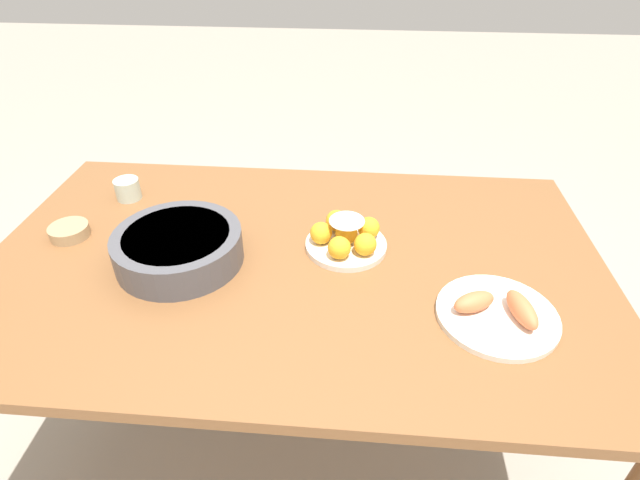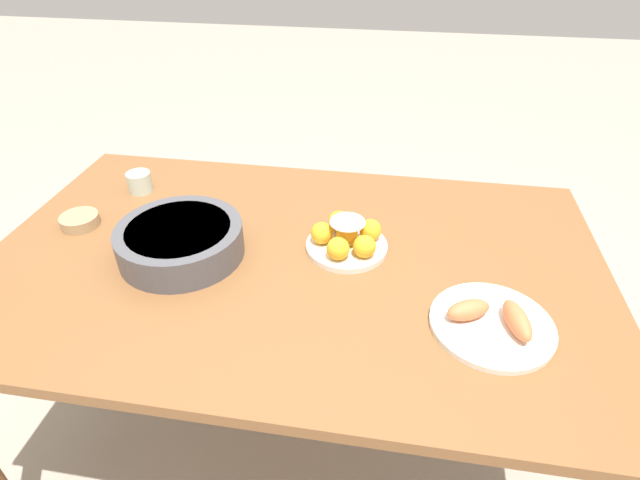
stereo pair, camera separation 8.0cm
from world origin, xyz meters
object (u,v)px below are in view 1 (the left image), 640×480
Objects in this scene: serving_bowl at (178,246)px; seafood_platter at (498,312)px; dining_table at (294,283)px; cup_near at (128,189)px; cake_plate at (346,237)px; sauce_bowl at (69,231)px.

seafood_platter is (-0.76, 0.14, -0.03)m from serving_bowl.
cup_near reaches higher than dining_table.
cup_near is at bearing -16.85° from cake_plate.
seafood_platter reaches higher than dining_table.
cup_near reaches higher than sauce_bowl.
dining_table is at bearing -172.68° from serving_bowl.
dining_table is at bearing 21.94° from cake_plate.
cake_plate is at bearing 163.15° from cup_near.
seafood_platter is (-1.09, 0.22, -0.00)m from sauce_bowl.
serving_bowl reaches higher than cup_near.
serving_bowl is (0.41, 0.09, 0.01)m from cake_plate.
dining_table is 0.52m from seafood_platter.
cake_plate reaches higher than serving_bowl.
sauce_bowl is 0.39× the size of seafood_platter.
cup_near is (0.54, -0.26, 0.12)m from dining_table.
cake_plate is (-0.13, -0.05, 0.12)m from dining_table.
sauce_bowl is at bearing -13.73° from serving_bowl.
serving_bowl is (0.28, 0.04, 0.13)m from dining_table.
seafood_platter is at bearing 169.30° from serving_bowl.
serving_bowl is 0.77m from seafood_platter.
sauce_bowl is at bearing -4.20° from dining_table.
cup_near is at bearing -23.29° from seafood_platter.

